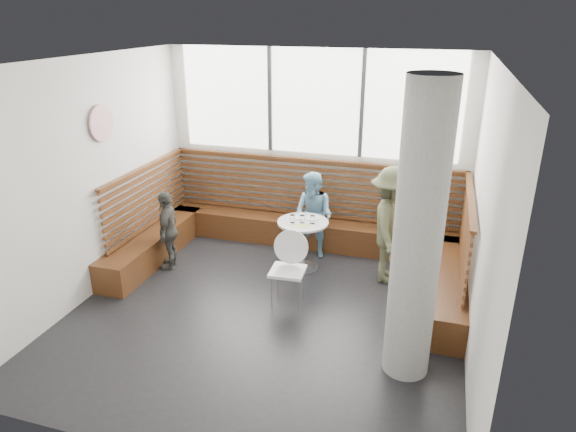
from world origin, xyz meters
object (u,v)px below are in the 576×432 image
(cafe_table, at_px, (303,235))
(adult_man, at_px, (391,226))
(child_back, at_px, (314,215))
(child_left, at_px, (168,230))
(cafe_chair, at_px, (289,262))
(concrete_column, at_px, (418,237))

(cafe_table, relative_size, adult_man, 0.46)
(child_back, relative_size, child_left, 1.13)
(child_left, bearing_deg, cafe_chair, 62.84)
(cafe_table, relative_size, cafe_chair, 0.80)
(concrete_column, xyz_separation_m, child_left, (-3.71, 1.44, -0.98))
(cafe_table, xyz_separation_m, child_left, (-1.98, -0.52, 0.05))
(adult_man, relative_size, child_left, 1.40)
(concrete_column, height_order, child_left, concrete_column)
(cafe_chair, bearing_deg, adult_man, 35.58)
(child_left, bearing_deg, child_back, 101.85)
(cafe_chair, height_order, child_left, child_left)
(cafe_chair, height_order, adult_man, adult_man)
(cafe_chair, bearing_deg, cafe_table, 90.98)
(child_left, bearing_deg, concrete_column, 53.44)
(concrete_column, relative_size, adult_man, 1.85)
(concrete_column, height_order, cafe_chair, concrete_column)
(cafe_table, distance_m, child_back, 0.53)
(cafe_chair, distance_m, child_left, 2.10)
(cafe_chair, distance_m, child_back, 1.47)
(cafe_chair, height_order, child_back, child_back)
(adult_man, bearing_deg, concrete_column, -173.88)
(cafe_chair, relative_size, adult_man, 0.57)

